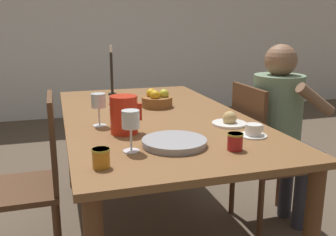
{
  "coord_description": "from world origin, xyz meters",
  "views": [
    {
      "loc": [
        -0.53,
        -2.03,
        1.28
      ],
      "look_at": [
        0.0,
        -0.28,
        0.82
      ],
      "focal_mm": 40.0,
      "sensor_mm": 36.0,
      "label": 1
    }
  ],
  "objects_px": {
    "red_pitcher": "(124,114)",
    "teacup_across": "(120,104)",
    "chair_person_side": "(263,154)",
    "person_seated": "(281,123)",
    "candlestick_tall": "(112,75)",
    "wine_glass_water": "(99,102)",
    "wine_glass_juice": "(131,122)",
    "jam_jar_amber": "(235,141)",
    "chair_opposite": "(32,178)",
    "serving_tray": "(174,142)",
    "jam_jar_red": "(101,157)",
    "teacup_near_person": "(253,131)",
    "fruit_bowl": "(157,100)",
    "bread_plate": "(229,121)"
  },
  "relations": [
    {
      "from": "chair_opposite",
      "to": "serving_tray",
      "type": "xyz_separation_m",
      "value": [
        0.63,
        -0.53,
        0.3
      ]
    },
    {
      "from": "teacup_near_person",
      "to": "candlestick_tall",
      "type": "relative_size",
      "value": 0.36
    },
    {
      "from": "chair_person_side",
      "to": "chair_opposite",
      "type": "distance_m",
      "value": 1.37
    },
    {
      "from": "jam_jar_red",
      "to": "serving_tray",
      "type": "bearing_deg",
      "value": 25.94
    },
    {
      "from": "wine_glass_water",
      "to": "jam_jar_red",
      "type": "relative_size",
      "value": 2.35
    },
    {
      "from": "person_seated",
      "to": "chair_person_side",
      "type": "bearing_deg",
      "value": -112.63
    },
    {
      "from": "wine_glass_juice",
      "to": "serving_tray",
      "type": "relative_size",
      "value": 0.62
    },
    {
      "from": "serving_tray",
      "to": "candlestick_tall",
      "type": "distance_m",
      "value": 1.28
    },
    {
      "from": "wine_glass_water",
      "to": "wine_glass_juice",
      "type": "xyz_separation_m",
      "value": [
        0.08,
        -0.44,
        0.0
      ]
    },
    {
      "from": "wine_glass_juice",
      "to": "candlestick_tall",
      "type": "relative_size",
      "value": 0.48
    },
    {
      "from": "bread_plate",
      "to": "candlestick_tall",
      "type": "xyz_separation_m",
      "value": [
        -0.46,
        1.02,
        0.12
      ]
    },
    {
      "from": "teacup_across",
      "to": "jam_jar_amber",
      "type": "xyz_separation_m",
      "value": [
        0.32,
        -0.93,
        0.02
      ]
    },
    {
      "from": "wine_glass_juice",
      "to": "teacup_across",
      "type": "bearing_deg",
      "value": 83.55
    },
    {
      "from": "chair_opposite",
      "to": "red_pitcher",
      "type": "bearing_deg",
      "value": -120.75
    },
    {
      "from": "person_seated",
      "to": "wine_glass_juice",
      "type": "xyz_separation_m",
      "value": [
        -1.03,
        -0.48,
        0.21
      ]
    },
    {
      "from": "red_pitcher",
      "to": "teacup_near_person",
      "type": "distance_m",
      "value": 0.62
    },
    {
      "from": "chair_opposite",
      "to": "jam_jar_amber",
      "type": "xyz_separation_m",
      "value": [
        0.85,
        -0.65,
        0.33
      ]
    },
    {
      "from": "wine_glass_juice",
      "to": "bread_plate",
      "type": "xyz_separation_m",
      "value": [
        0.57,
        0.27,
        -0.11
      ]
    },
    {
      "from": "wine_glass_juice",
      "to": "bread_plate",
      "type": "bearing_deg",
      "value": 24.99
    },
    {
      "from": "teacup_across",
      "to": "jam_jar_red",
      "type": "height_order",
      "value": "jam_jar_red"
    },
    {
      "from": "chair_opposite",
      "to": "person_seated",
      "type": "xyz_separation_m",
      "value": [
        1.46,
        -0.07,
        0.21
      ]
    },
    {
      "from": "jam_jar_amber",
      "to": "chair_opposite",
      "type": "bearing_deg",
      "value": 142.6
    },
    {
      "from": "wine_glass_water",
      "to": "jam_jar_red",
      "type": "height_order",
      "value": "wine_glass_water"
    },
    {
      "from": "jam_jar_amber",
      "to": "candlestick_tall",
      "type": "xyz_separation_m",
      "value": [
        -0.3,
        1.39,
        0.1
      ]
    },
    {
      "from": "teacup_near_person",
      "to": "chair_person_side",
      "type": "bearing_deg",
      "value": 53.17
    },
    {
      "from": "wine_glass_water",
      "to": "teacup_across",
      "type": "distance_m",
      "value": 0.44
    },
    {
      "from": "teacup_across",
      "to": "wine_glass_water",
      "type": "bearing_deg",
      "value": -113.74
    },
    {
      "from": "wine_glass_juice",
      "to": "fruit_bowl",
      "type": "distance_m",
      "value": 0.86
    },
    {
      "from": "wine_glass_juice",
      "to": "fruit_bowl",
      "type": "height_order",
      "value": "wine_glass_juice"
    },
    {
      "from": "red_pitcher",
      "to": "bread_plate",
      "type": "height_order",
      "value": "red_pitcher"
    },
    {
      "from": "serving_tray",
      "to": "candlestick_tall",
      "type": "height_order",
      "value": "candlestick_tall"
    },
    {
      "from": "chair_person_side",
      "to": "jam_jar_amber",
      "type": "xyz_separation_m",
      "value": [
        -0.52,
        -0.62,
        0.33
      ]
    },
    {
      "from": "chair_opposite",
      "to": "wine_glass_water",
      "type": "xyz_separation_m",
      "value": [
        0.36,
        -0.11,
        0.41
      ]
    },
    {
      "from": "chair_person_side",
      "to": "candlestick_tall",
      "type": "relative_size",
      "value": 2.54
    },
    {
      "from": "chair_person_side",
      "to": "wine_glass_water",
      "type": "bearing_deg",
      "value": -85.7
    },
    {
      "from": "chair_person_side",
      "to": "fruit_bowl",
      "type": "height_order",
      "value": "chair_person_side"
    },
    {
      "from": "wine_glass_water",
      "to": "candlestick_tall",
      "type": "distance_m",
      "value": 0.87
    },
    {
      "from": "bread_plate",
      "to": "fruit_bowl",
      "type": "relative_size",
      "value": 0.93
    },
    {
      "from": "red_pitcher",
      "to": "teacup_across",
      "type": "distance_m",
      "value": 0.56
    },
    {
      "from": "teacup_across",
      "to": "bread_plate",
      "type": "bearing_deg",
      "value": -49.43
    },
    {
      "from": "bread_plate",
      "to": "fruit_bowl",
      "type": "bearing_deg",
      "value": 115.22
    },
    {
      "from": "person_seated",
      "to": "candlestick_tall",
      "type": "xyz_separation_m",
      "value": [
        -0.91,
        0.81,
        0.22
      ]
    },
    {
      "from": "teacup_across",
      "to": "jam_jar_red",
      "type": "bearing_deg",
      "value": -103.55
    },
    {
      "from": "serving_tray",
      "to": "jam_jar_red",
      "type": "relative_size",
      "value": 3.89
    },
    {
      "from": "serving_tray",
      "to": "bread_plate",
      "type": "distance_m",
      "value": 0.45
    },
    {
      "from": "red_pitcher",
      "to": "wine_glass_juice",
      "type": "height_order",
      "value": "red_pitcher"
    },
    {
      "from": "red_pitcher",
      "to": "serving_tray",
      "type": "distance_m",
      "value": 0.32
    },
    {
      "from": "chair_person_side",
      "to": "red_pitcher",
      "type": "relative_size",
      "value": 5.01
    },
    {
      "from": "fruit_bowl",
      "to": "bread_plate",
      "type": "bearing_deg",
      "value": -64.78
    },
    {
      "from": "chair_person_side",
      "to": "candlestick_tall",
      "type": "bearing_deg",
      "value": -133.33
    }
  ]
}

